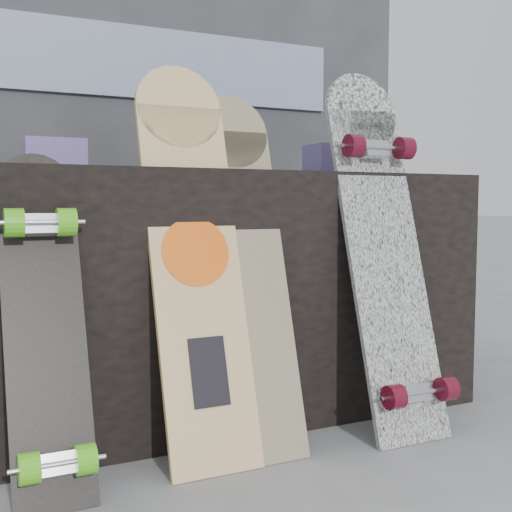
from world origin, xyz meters
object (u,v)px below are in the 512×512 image
longboard_celtic (247,259)px  longboard_cascadia (384,242)px  skateboard_dark (45,319)px  vendor_table (232,293)px  longboard_geisha (194,247)px

longboard_celtic → longboard_cascadia: bearing=-6.0°
skateboard_dark → longboard_celtic: bearing=6.8°
vendor_table → longboard_cascadia: 0.54m
vendor_table → longboard_cascadia: longboard_cascadia is taller
vendor_table → skateboard_dark: size_ratio=1.92×
vendor_table → longboard_cascadia: size_ratio=1.42×
vendor_table → longboard_celtic: longboard_celtic is taller
vendor_table → skateboard_dark: skateboard_dark is taller
longboard_geisha → skateboard_dark: size_ratio=1.33×
longboard_celtic → longboard_geisha: bearing=177.1°
skateboard_dark → longboard_cascadia: bearing=1.1°
vendor_table → longboard_cascadia: bearing=-45.5°
vendor_table → skateboard_dark: 0.76m
longboard_geisha → longboard_cascadia: longboard_cascadia is taller
vendor_table → longboard_geisha: longboard_geisha is taller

